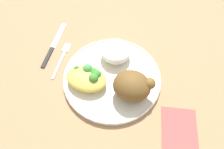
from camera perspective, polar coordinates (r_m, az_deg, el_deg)
name	(u,v)px	position (r m, az deg, el deg)	size (l,w,h in m)	color
ground_plane	(112,79)	(0.61, 0.00, -1.29)	(2.00, 2.00, 0.00)	#A5774E
plate	(112,78)	(0.60, 0.00, -0.88)	(0.28, 0.28, 0.02)	beige
roasted_chicken	(132,86)	(0.54, 5.63, -3.15)	(0.11, 0.09, 0.07)	brown
rice_pile	(116,51)	(0.62, 0.99, 6.37)	(0.09, 0.09, 0.05)	white
mac_cheese_with_broccoli	(88,78)	(0.58, -6.75, -0.83)	(0.11, 0.08, 0.05)	#E6C04C
fork	(62,58)	(0.67, -13.69, 4.36)	(0.03, 0.14, 0.01)	#B2B2B7
knife	(52,48)	(0.70, -16.13, 7.09)	(0.03, 0.19, 0.01)	black
napkin	(179,129)	(0.58, 18.06, -13.97)	(0.09, 0.11, 0.00)	#DB4C47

